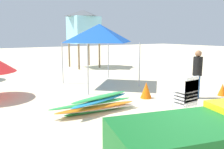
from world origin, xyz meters
TOP-DOWN VIEW (x-y plane):
  - ground at (0.00, 0.00)m, footprint 80.00×80.00m
  - utility_cart at (-1.17, -0.82)m, footprint 2.78×1.89m
  - stacked_plastic_chairs at (1.04, 1.22)m, footprint 0.48×0.48m
  - surfboard_pile at (-0.60, 3.08)m, footprint 2.72×0.78m
  - lifeguard_near_right at (3.11, 2.48)m, footprint 0.32×0.32m
  - popup_canopy at (1.41, 6.34)m, footprint 2.57×2.57m
  - lifeguard_tower at (3.51, 12.03)m, footprint 1.98×1.98m
  - traffic_cone_near at (4.24, 2.17)m, footprint 0.32×0.32m
  - traffic_cone_far at (1.65, 3.49)m, footprint 0.40×0.40m

SIDE VIEW (x-z plane):
  - ground at x=0.00m, z-range 0.00..0.00m
  - traffic_cone_near at x=4.24m, z-range 0.00..0.46m
  - surfboard_pile at x=-0.60m, z-range 0.00..0.48m
  - traffic_cone_far at x=1.65m, z-range 0.00..0.58m
  - stacked_plastic_chairs at x=1.04m, z-range 0.10..1.30m
  - utility_cart at x=-1.17m, z-range 0.03..1.53m
  - lifeguard_near_right at x=3.11m, z-range 0.13..1.85m
  - popup_canopy at x=1.41m, z-range 0.95..3.67m
  - lifeguard_tower at x=3.51m, z-range 0.84..4.74m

